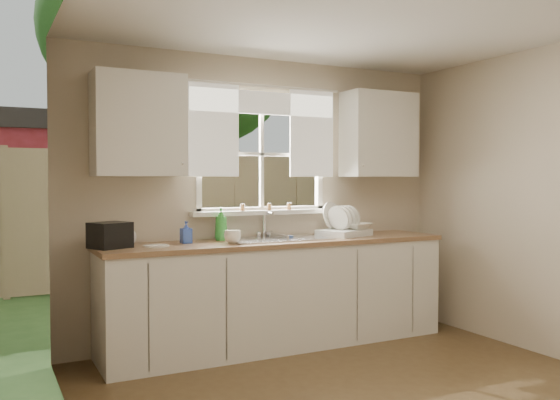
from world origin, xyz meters
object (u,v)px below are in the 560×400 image
soap_bottle_a (221,224)px  cup (233,237)px  black_appliance (110,235)px  dish_rack (343,228)px

soap_bottle_a → cup: soap_bottle_a is taller
cup → black_appliance: black_appliance is taller
dish_rack → cup: dish_rack is taller
soap_bottle_a → black_appliance: (-0.94, -0.13, -0.04)m
soap_bottle_a → black_appliance: size_ratio=1.06×
cup → dish_rack: bearing=16.3°
dish_rack → cup: 1.15m
dish_rack → black_appliance: 2.08m
dish_rack → cup: bearing=-173.5°
dish_rack → cup: size_ratio=3.93×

